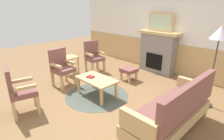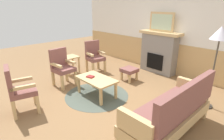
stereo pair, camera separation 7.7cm
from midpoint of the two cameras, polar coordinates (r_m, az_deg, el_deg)
The scene contains 14 objects.
ground_plane at distance 4.44m, azimuth -2.82°, elevation -7.76°, with size 14.00×14.00×0.00m, color olive.
wall_back at distance 5.99m, azimuth 16.64°, elevation 11.94°, with size 7.20×0.14×2.70m.
fireplace at distance 5.90m, azimuth 14.76°, elevation 5.47°, with size 1.30×0.44×1.28m.
framed_picture at distance 5.75m, azimuth 15.57°, elevation 14.25°, with size 0.80×0.04×0.56m.
couch at distance 3.23m, azimuth 18.46°, elevation -12.18°, with size 0.70×1.80×0.98m.
coffee_table at distance 4.26m, azimuth -4.37°, elevation -3.29°, with size 0.96×0.56×0.44m.
round_rug at distance 4.42m, azimuth -4.24°, elevation -7.85°, with size 1.50×1.50×0.01m, color #4C564C.
book_on_table at distance 4.31m, azimuth -6.27°, elevation -2.06°, with size 0.16×0.13×0.03m, color maroon.
footstool at distance 5.17m, azimuth 5.85°, elevation -0.24°, with size 0.40×0.40×0.36m.
armchair_near_fireplace at distance 4.94m, azimuth -14.94°, elevation 1.29°, with size 0.52×0.52×0.98m.
armchair_by_window_left at distance 5.79m, azimuth -5.15°, elevation 4.62°, with size 0.55×0.55×0.98m.
armchair_front_left at distance 3.94m, azimuth -26.72°, elevation -5.04°, with size 0.58×0.58×0.98m.
side_table at distance 5.76m, azimuth -12.44°, elevation 3.07°, with size 0.44×0.44×0.55m.
floor_lamp_by_couch at distance 4.03m, azimuth 31.04°, elevation 8.41°, with size 0.36×0.36×1.68m.
Camera 2 is at (3.04, -2.50, 2.06)m, focal length 29.32 mm.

